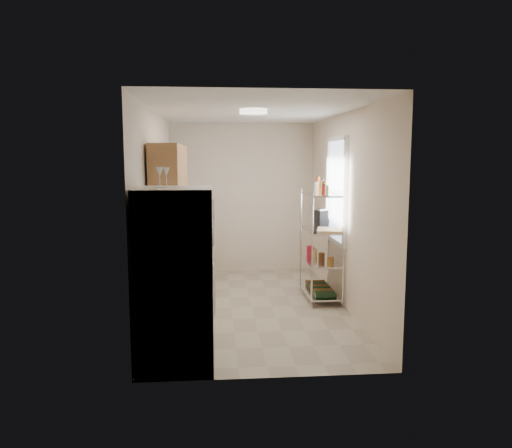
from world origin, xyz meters
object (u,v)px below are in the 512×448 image
at_px(frying_pan_large, 179,234).
at_px(rice_cooker, 181,232).
at_px(espresso_machine, 320,217).
at_px(refrigerator, 176,278).
at_px(cutting_board, 330,230).

bearing_deg(frying_pan_large, rice_cooker, -69.79).
xyz_separation_m(frying_pan_large, espresso_machine, (2.06, 0.01, 0.22)).
distance_m(rice_cooker, espresso_machine, 2.05).
relative_size(refrigerator, frying_pan_large, 6.47).
relative_size(refrigerator, cutting_board, 3.89).
height_order(refrigerator, espresso_machine, refrigerator).
distance_m(refrigerator, rice_cooker, 2.02).
bearing_deg(cutting_board, rice_cooker, 177.52).
distance_m(cutting_board, espresso_machine, 0.54).
xyz_separation_m(rice_cooker, espresso_machine, (2.00, 0.44, 0.13)).
relative_size(rice_cooker, espresso_machine, 1.08).
xyz_separation_m(refrigerator, rice_cooker, (-0.08, 2.02, 0.14)).
height_order(rice_cooker, espresso_machine, espresso_machine).
bearing_deg(rice_cooker, cutting_board, -2.48).
bearing_deg(rice_cooker, espresso_machine, 12.30).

